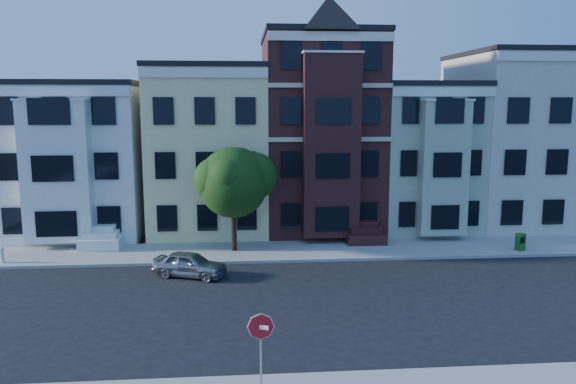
{
  "coord_description": "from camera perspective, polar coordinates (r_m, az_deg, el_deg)",
  "views": [
    {
      "loc": [
        -5.0,
        -21.47,
        8.09
      ],
      "look_at": [
        -3.01,
        2.62,
        4.2
      ],
      "focal_mm": 35.0,
      "sensor_mm": 36.0,
      "label": 1
    }
  ],
  "objects": [
    {
      "name": "ground",
      "position": [
        23.49,
        8.02,
        -11.1
      ],
      "size": [
        120.0,
        120.0,
        0.0
      ],
      "primitive_type": "plane",
      "color": "black"
    },
    {
      "name": "far_sidewalk",
      "position": [
        30.95,
        4.76,
        -5.9
      ],
      "size": [
        60.0,
        4.0,
        0.15
      ],
      "primitive_type": "cube",
      "color": "#9E9B93",
      "rests_on": "ground"
    },
    {
      "name": "house_white",
      "position": [
        37.51,
        -20.2,
        3.09
      ],
      "size": [
        8.0,
        9.0,
        9.0
      ],
      "primitive_type": "cube",
      "color": "white",
      "rests_on": "ground"
    },
    {
      "name": "house_yellow",
      "position": [
        36.16,
        -7.9,
        4.16
      ],
      "size": [
        7.0,
        9.0,
        10.0
      ],
      "primitive_type": "cube",
      "color": "#F4E99F",
      "rests_on": "ground"
    },
    {
      "name": "house_brown",
      "position": [
        36.38,
        3.19,
        5.84
      ],
      "size": [
        7.0,
        9.0,
        12.0
      ],
      "primitive_type": "cube",
      "color": "#371616",
      "rests_on": "ground"
    },
    {
      "name": "house_green",
      "position": [
        37.94,
        12.96,
        3.48
      ],
      "size": [
        6.0,
        9.0,
        9.0
      ],
      "primitive_type": "cube",
      "color": "#A7B79A",
      "rests_on": "ground"
    },
    {
      "name": "house_cream",
      "position": [
        40.54,
        22.52,
        4.79
      ],
      "size": [
        8.0,
        9.0,
        11.0
      ],
      "primitive_type": "cube",
      "color": "beige",
      "rests_on": "ground"
    },
    {
      "name": "street_tree",
      "position": [
        29.94,
        -5.57,
        0.49
      ],
      "size": [
        7.89,
        7.89,
        6.92
      ],
      "primitive_type": null,
      "rotation": [
        0.0,
        0.0,
        -0.43
      ],
      "color": "#234B16",
      "rests_on": "far_sidewalk"
    },
    {
      "name": "parked_car",
      "position": [
        26.81,
        -9.95,
        -7.24
      ],
      "size": [
        3.74,
        2.54,
        1.18
      ],
      "primitive_type": "imported",
      "rotation": [
        0.0,
        0.0,
        1.21
      ],
      "color": "#999CA0",
      "rests_on": "ground"
    },
    {
      "name": "newspaper_box",
      "position": [
        32.89,
        22.53,
        -4.71
      ],
      "size": [
        0.52,
        0.49,
        0.93
      ],
      "primitive_type": "cube",
      "rotation": [
        0.0,
        0.0,
        0.33
      ],
      "color": "#1F611F",
      "rests_on": "far_sidewalk"
    },
    {
      "name": "fire_hydrant",
      "position": [
        31.58,
        -27.04,
        -5.85
      ],
      "size": [
        0.28,
        0.28,
        0.63
      ],
      "primitive_type": "cylinder",
      "rotation": [
        0.0,
        0.0,
        0.3
      ],
      "color": "silver",
      "rests_on": "far_sidewalk"
    },
    {
      "name": "stop_sign",
      "position": [
        15.67,
        -2.76,
        -15.76
      ],
      "size": [
        0.73,
        0.36,
        2.69
      ],
      "primitive_type": null,
      "rotation": [
        0.0,
        0.0,
        -0.36
      ],
      "color": "#AF141C",
      "rests_on": "near_sidewalk"
    }
  ]
}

